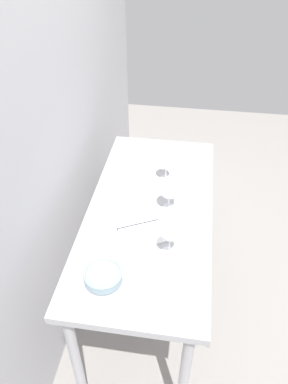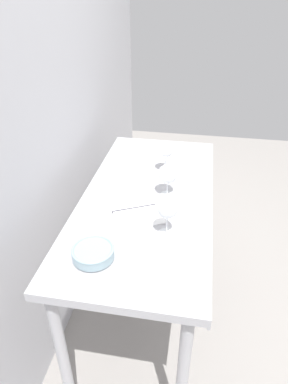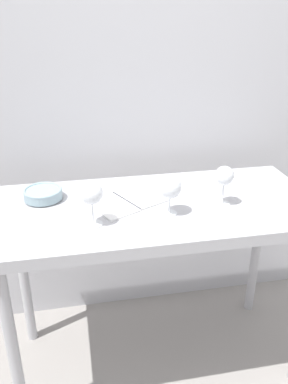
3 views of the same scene
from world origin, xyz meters
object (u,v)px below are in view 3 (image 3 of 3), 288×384
(wine_glass_near_right, at_px, (224,177))
(tasting_sheet_lower, at_px, (247,188))
(wine_glass_near_left, at_px, (92,195))
(tasting_sheet_upper, at_px, (189,189))
(tasting_bowl, at_px, (43,194))
(wine_glass_near_center, at_px, (170,188))
(open_notebook, at_px, (126,201))

(wine_glass_near_right, xyz_separation_m, tasting_sheet_lower, (0.18, 0.14, -0.12))
(wine_glass_near_left, height_order, tasting_sheet_upper, wine_glass_near_left)
(tasting_sheet_lower, xyz_separation_m, tasting_bowl, (-0.93, 0.05, 0.03))
(wine_glass_near_left, xyz_separation_m, tasting_bowl, (-0.20, 0.27, -0.10))
(wine_glass_near_center, height_order, open_notebook, wine_glass_near_center)
(wine_glass_near_center, relative_size, wine_glass_near_right, 0.98)
(wine_glass_near_left, bearing_deg, tasting_sheet_upper, 28.37)
(tasting_sheet_upper, bearing_deg, tasting_sheet_lower, -22.39)
(wine_glass_near_center, bearing_deg, wine_glass_near_right, 9.58)
(open_notebook, height_order, tasting_sheet_lower, open_notebook)
(wine_glass_near_right, bearing_deg, wine_glass_near_left, -172.43)
(wine_glass_near_center, xyz_separation_m, wine_glass_near_right, (0.24, 0.04, 0.01))
(tasting_sheet_upper, xyz_separation_m, tasting_sheet_lower, (0.27, -0.04, 0.00))
(wine_glass_near_right, relative_size, tasting_sheet_upper, 0.77)
(wine_glass_near_left, relative_size, tasting_bowl, 1.06)
(wine_glass_near_left, bearing_deg, open_notebook, 47.87)
(open_notebook, height_order, tasting_sheet_upper, open_notebook)
(wine_glass_near_right, height_order, open_notebook, wine_glass_near_right)
(wine_glass_near_right, bearing_deg, tasting_sheet_lower, 37.50)
(wine_glass_near_center, bearing_deg, tasting_bowl, 155.51)
(tasting_sheet_lower, bearing_deg, wine_glass_near_left, -158.66)
(tasting_bowl, bearing_deg, open_notebook, -14.60)
(tasting_sheet_lower, relative_size, tasting_bowl, 1.48)
(wine_glass_near_left, bearing_deg, wine_glass_near_right, 7.57)
(open_notebook, xyz_separation_m, tasting_sheet_lower, (0.58, 0.04, -0.00))
(tasting_sheet_upper, relative_size, tasting_sheet_lower, 0.90)
(open_notebook, distance_m, tasting_sheet_upper, 0.32)
(tasting_sheet_upper, bearing_deg, tasting_bowl, 164.43)
(tasting_sheet_lower, distance_m, tasting_bowl, 0.94)
(wine_glass_near_right, xyz_separation_m, wine_glass_near_left, (-0.56, -0.07, 0.00))
(wine_glass_near_right, distance_m, open_notebook, 0.43)
(wine_glass_near_right, height_order, tasting_sheet_lower, wine_glass_near_right)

